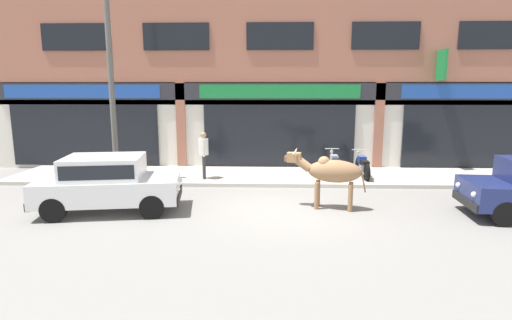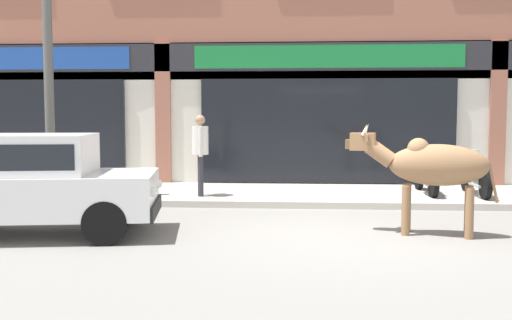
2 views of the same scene
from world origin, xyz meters
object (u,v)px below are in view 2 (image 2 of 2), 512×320
pedestrian (200,146)px  utility_pole (48,42)px  motorcycle_0 (426,174)px  car_0 (28,180)px  motorcycle_1 (475,176)px  cow (431,166)px

pedestrian → utility_pole: bearing=-171.5°
motorcycle_0 → utility_pole: (-7.39, -1.13, 2.61)m
motorcycle_0 → pedestrian: bearing=-171.2°
car_0 → motorcycle_1: car_0 is taller
cow → motorcycle_1: 3.83m
motorcycle_1 → pedestrian: pedestrian is taller
car_0 → pedestrian: (1.93, 3.41, 0.30)m
motorcycle_0 → motorcycle_1: (0.93, -0.21, 0.00)m
cow → motorcycle_0: size_ratio=1.17×
motorcycle_0 → motorcycle_1: size_ratio=1.00×
cow → motorcycle_0: cow is taller
motorcycle_1 → pedestrian: size_ratio=1.13×
pedestrian → utility_pole: size_ratio=0.27×
pedestrian → utility_pole: (-2.85, -0.43, 2.01)m
car_0 → motorcycle_0: size_ratio=2.08×
motorcycle_0 → pedestrian: pedestrian is taller
motorcycle_1 → pedestrian: 5.52m
cow → car_0: 5.79m
motorcycle_0 → pedestrian: 4.63m
motorcycle_0 → utility_pole: 7.92m
pedestrian → motorcycle_1: bearing=5.2°
car_0 → pedestrian: size_ratio=2.36×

